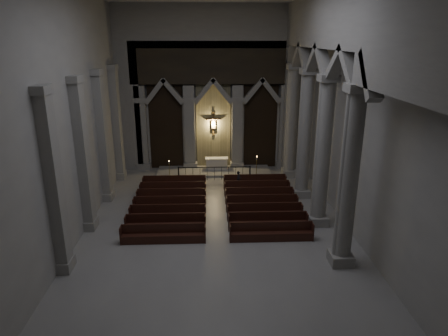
% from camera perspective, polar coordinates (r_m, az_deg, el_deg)
% --- Properties ---
extents(room, '(24.00, 24.10, 12.00)m').
position_cam_1_polar(room, '(18.24, -1.05, 11.44)').
color(room, gray).
rests_on(room, ground).
extents(sanctuary_wall, '(14.00, 0.77, 12.00)m').
position_cam_1_polar(sanctuary_wall, '(29.81, -1.57, 12.16)').
color(sanctuary_wall, gray).
rests_on(sanctuary_wall, ground).
extents(right_arcade, '(1.00, 24.00, 12.00)m').
position_cam_1_polar(right_arcade, '(20.41, 14.85, 12.21)').
color(right_arcade, gray).
rests_on(right_arcade, ground).
extents(left_pilasters, '(0.60, 13.00, 8.03)m').
position_cam_1_polar(left_pilasters, '(23.26, -18.09, 2.75)').
color(left_pilasters, gray).
rests_on(left_pilasters, ground).
extents(sanctuary_step, '(8.50, 2.60, 0.15)m').
position_cam_1_polar(sanctuary_step, '(30.30, -1.44, -0.43)').
color(sanctuary_step, gray).
rests_on(sanctuary_step, ground).
extents(altar, '(1.74, 0.70, 0.89)m').
position_cam_1_polar(altar, '(30.37, -1.06, 0.66)').
color(altar, beige).
rests_on(altar, sanctuary_step).
extents(altar_rail, '(5.18, 0.09, 1.02)m').
position_cam_1_polar(altar_rail, '(28.39, -1.39, -0.44)').
color(altar_rail, black).
rests_on(altar_rail, ground).
extents(candle_stand_left, '(0.22, 0.22, 1.28)m').
position_cam_1_polar(candle_stand_left, '(29.23, -7.80, -0.73)').
color(candle_stand_left, olive).
rests_on(candle_stand_left, ground).
extents(candle_stand_right, '(0.28, 0.28, 1.63)m').
position_cam_1_polar(candle_stand_right, '(29.02, 4.65, -0.56)').
color(candle_stand_right, olive).
rests_on(candle_stand_right, ground).
extents(pews, '(9.61, 7.74, 0.94)m').
position_cam_1_polar(pews, '(23.51, -1.15, -5.48)').
color(pews, black).
rests_on(pews, ground).
extents(worshipper, '(0.46, 0.34, 1.16)m').
position_cam_1_polar(worshipper, '(27.01, 2.07, -1.66)').
color(worshipper, black).
rests_on(worshipper, ground).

